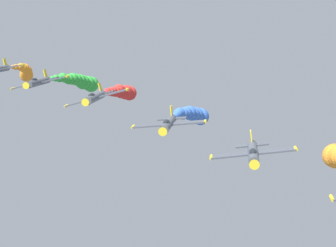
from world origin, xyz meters
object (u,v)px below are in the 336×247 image
at_px(airplane_right_inner, 253,153).
at_px(airplane_right_outer, 95,97).
at_px(airplane_left_outer, 168,124).
at_px(airplane_trailing, 38,82).

distance_m(airplane_right_inner, airplane_right_outer, 28.40).
xyz_separation_m(airplane_right_inner, airplane_left_outer, (10.34, -9.14, 1.52)).
xyz_separation_m(airplane_right_outer, airplane_trailing, (11.31, -8.74, 1.26)).
relative_size(airplane_left_outer, airplane_right_outer, 1.00).
height_order(airplane_left_outer, airplane_trailing, airplane_trailing).
bearing_deg(airplane_trailing, airplane_left_outer, 142.52).
xyz_separation_m(airplane_left_outer, airplane_trailing, (22.76, -17.45, 3.44)).
distance_m(airplane_left_outer, airplane_right_outer, 14.55).
xyz_separation_m(airplane_right_inner, airplane_right_outer, (21.79, -17.85, 3.70)).
relative_size(airplane_right_inner, airplane_trailing, 1.00).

